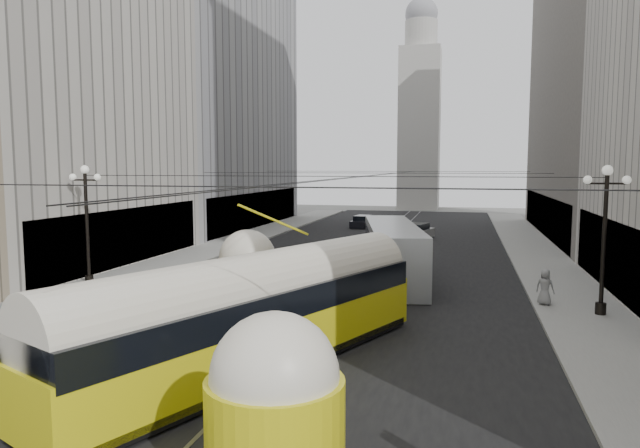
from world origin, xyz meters
The scene contains 18 objects.
road centered at (0.00, 32.50, 0.00)m, with size 20.00×85.00×0.02m, color black.
sidewalk_left centered at (-12.00, 36.00, 0.07)m, with size 4.00×72.00×0.15m, color gray.
sidewalk_right centered at (12.00, 36.00, 0.07)m, with size 4.00×72.00×0.15m, color gray.
rail_left centered at (-0.75, 32.50, 0.00)m, with size 0.12×85.00×0.04m, color gray.
rail_right centered at (0.75, 32.50, 0.00)m, with size 0.12×85.00×0.04m, color gray.
building_left_far centered at (-19.99, 48.00, 14.31)m, with size 12.60×28.60×28.60m.
building_right_far centered at (20.00, 48.00, 16.31)m, with size 12.60×32.60×32.60m.
distant_tower centered at (0.00, 80.00, 14.97)m, with size 6.00×6.00×31.36m.
lamppost_left_mid centered at (-12.60, 18.00, 3.74)m, with size 1.86×0.44×6.37m.
lamppost_right_mid centered at (12.60, 18.00, 3.74)m, with size 1.86×0.44×6.37m.
catenary centered at (0.12, 31.49, 5.88)m, with size 25.00×72.00×0.23m.
streetcar centered at (0.50, 8.49, 1.84)m, with size 8.47×15.94×3.76m.
city_bus centered at (2.91, 24.14, 1.73)m, with size 5.12×12.80×3.16m.
sedan_white_far centered at (2.75, 42.72, 0.65)m, with size 3.05×4.86×1.43m.
sedan_dark_far centered at (-3.60, 51.44, 0.58)m, with size 2.17×4.23×1.28m.
pedestrian_crossing_a centered at (-0.73, 5.00, 0.89)m, with size 0.65×0.42×1.77m, color black.
pedestrian_crossing_b centered at (2.21, 4.29, 0.89)m, with size 0.87×0.68×1.79m, color #B5B5A9.
pedestrian_sidewalk_right centered at (10.50, 19.22, 0.98)m, with size 0.81×0.50×1.66m, color gray.
Camera 1 is at (6.81, -8.13, 6.46)m, focal length 32.00 mm.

